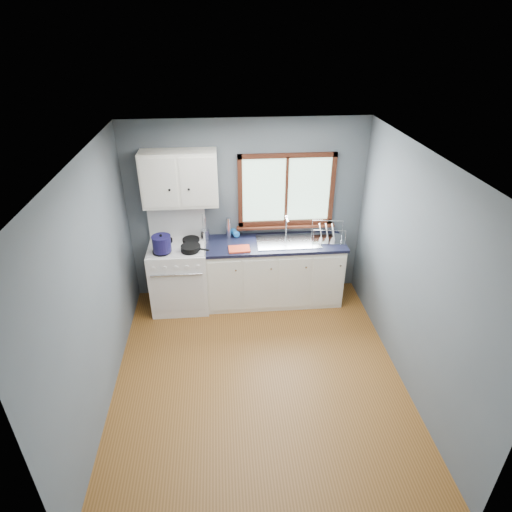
{
  "coord_description": "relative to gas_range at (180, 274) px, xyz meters",
  "views": [
    {
      "loc": [
        -0.34,
        -3.59,
        3.56
      ],
      "look_at": [
        0.05,
        0.9,
        1.05
      ],
      "focal_mm": 30.0,
      "sensor_mm": 36.0,
      "label": 1
    }
  ],
  "objects": [
    {
      "name": "ceiling",
      "position": [
        0.95,
        -1.47,
        2.02
      ],
      "size": [
        3.2,
        3.6,
        0.02
      ],
      "primitive_type": "cube",
      "color": "white",
      "rests_on": "wall_back"
    },
    {
      "name": "skillet",
      "position": [
        0.2,
        -0.16,
        0.49
      ],
      "size": [
        0.41,
        0.33,
        0.05
      ],
      "rotation": [
        0.0,
        0.0,
        -0.41
      ],
      "color": "black",
      "rests_on": "gas_range"
    },
    {
      "name": "wall_right",
      "position": [
        2.56,
        -1.47,
        0.76
      ],
      "size": [
        0.02,
        3.6,
        2.5
      ],
      "primitive_type": "cube",
      "color": "#565E64",
      "rests_on": "ground"
    },
    {
      "name": "countertop",
      "position": [
        1.31,
        0.02,
        0.41
      ],
      "size": [
        1.89,
        0.64,
        0.04
      ],
      "primitive_type": "cube",
      "color": "black",
      "rests_on": "base_cabinets"
    },
    {
      "name": "dish_towel",
      "position": [
        0.82,
        -0.15,
        0.44
      ],
      "size": [
        0.29,
        0.21,
        0.02
      ],
      "primitive_type": "cube",
      "rotation": [
        0.0,
        0.0,
        0.04
      ],
      "color": "#E24424",
      "rests_on": "countertop"
    },
    {
      "name": "stockpot",
      "position": [
        -0.16,
        -0.18,
        0.57
      ],
      "size": [
        0.29,
        0.29,
        0.24
      ],
      "rotation": [
        0.0,
        0.0,
        0.24
      ],
      "color": "#191548",
      "rests_on": "gas_range"
    },
    {
      "name": "thermos",
      "position": [
        0.69,
        0.21,
        0.57
      ],
      "size": [
        0.09,
        0.09,
        0.3
      ],
      "primitive_type": "cylinder",
      "rotation": [
        0.0,
        0.0,
        -0.42
      ],
      "color": "silver",
      "rests_on": "countertop"
    },
    {
      "name": "gas_range",
      "position": [
        0.0,
        0.0,
        0.0
      ],
      "size": [
        0.76,
        0.69,
        1.36
      ],
      "color": "white",
      "rests_on": "floor"
    },
    {
      "name": "dish_rack",
      "position": [
        2.03,
        0.04,
        0.49
      ],
      "size": [
        0.49,
        0.4,
        0.23
      ],
      "rotation": [
        0.0,
        0.0,
        -0.15
      ],
      "color": "silver",
      "rests_on": "countertop"
    },
    {
      "name": "sink",
      "position": [
        1.49,
        0.02,
        0.37
      ],
      "size": [
        0.84,
        0.46,
        0.44
      ],
      "color": "silver",
      "rests_on": "countertop"
    },
    {
      "name": "base_cabinets",
      "position": [
        1.31,
        0.02,
        -0.08
      ],
      "size": [
        1.85,
        0.6,
        0.88
      ],
      "color": "white",
      "rests_on": "floor"
    },
    {
      "name": "wall_front",
      "position": [
        0.95,
        -3.28,
        0.76
      ],
      "size": [
        3.2,
        0.02,
        2.5
      ],
      "primitive_type": "cube",
      "color": "#565E64",
      "rests_on": "ground"
    },
    {
      "name": "upper_cabinets",
      "position": [
        0.1,
        0.15,
        1.31
      ],
      "size": [
        0.95,
        0.35,
        0.7
      ],
      "color": "white",
      "rests_on": "wall_back"
    },
    {
      "name": "floor",
      "position": [
        0.95,
        -1.47,
        -0.5
      ],
      "size": [
        3.2,
        3.6,
        0.02
      ],
      "primitive_type": "cube",
      "color": "brown",
      "rests_on": "ground"
    },
    {
      "name": "soap_bottle",
      "position": [
        0.81,
        0.19,
        0.55
      ],
      "size": [
        0.12,
        0.12,
        0.24
      ],
      "primitive_type": "imported",
      "rotation": [
        0.0,
        0.0,
        0.3
      ],
      "color": "blue",
      "rests_on": "countertop"
    },
    {
      "name": "utensil_crock",
      "position": [
        0.37,
        0.18,
        0.5
      ],
      "size": [
        0.15,
        0.15,
        0.37
      ],
      "rotation": [
        0.0,
        0.0,
        0.29
      ],
      "color": "silver",
      "rests_on": "countertop"
    },
    {
      "name": "wall_left",
      "position": [
        -0.66,
        -1.47,
        0.76
      ],
      "size": [
        0.02,
        3.6,
        2.5
      ],
      "primitive_type": "cube",
      "color": "#565E64",
      "rests_on": "ground"
    },
    {
      "name": "wall_back",
      "position": [
        0.95,
        0.34,
        0.76
      ],
      "size": [
        3.2,
        0.02,
        2.5
      ],
      "primitive_type": "cube",
      "color": "#565E64",
      "rests_on": "ground"
    },
    {
      "name": "window",
      "position": [
        1.48,
        0.3,
        0.98
      ],
      "size": [
        1.36,
        0.1,
        1.03
      ],
      "color": "#9EC6A8",
      "rests_on": "wall_back"
    }
  ]
}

